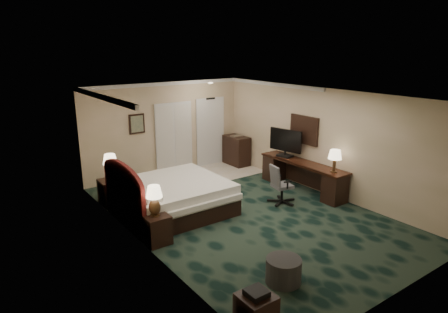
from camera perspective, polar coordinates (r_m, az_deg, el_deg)
floor at (r=9.21m, az=2.96°, el=-8.14°), size 5.00×7.50×0.00m
ceiling at (r=8.49m, az=3.22°, el=8.77°), size 5.00×7.50×0.00m
wall_back at (r=11.83m, az=-8.36°, el=3.97°), size 5.00×0.00×2.70m
wall_front at (r=6.44m, az=24.57°, el=-7.39°), size 5.00×0.00×2.70m
wall_left at (r=7.52m, az=-12.00°, el=-3.05°), size 0.00×7.50×2.70m
wall_right at (r=10.46m, az=13.85°, el=2.13°), size 0.00×7.50×2.70m
crown_molding at (r=8.50m, az=3.21°, el=8.43°), size 5.00×7.50×0.10m
tile_patch at (r=11.90m, az=-2.36°, el=-2.51°), size 3.20×1.70×0.01m
headboard at (r=8.63m, az=-14.11°, el=-5.29°), size 0.12×2.00×1.40m
entry_door at (r=12.64m, az=-2.00°, el=3.48°), size 1.02×0.06×2.18m
closet_doors at (r=11.97m, az=-7.15°, el=2.68°), size 1.20×0.06×2.10m
wall_art at (r=11.37m, az=-12.35°, el=4.58°), size 0.45×0.06×0.55m
wall_mirror at (r=10.78m, az=11.37°, el=3.76°), size 0.05×0.95×0.75m
bed at (r=9.23m, az=-7.22°, el=-5.76°), size 2.28×2.12×0.72m
nightstand_near at (r=7.95m, az=-9.68°, el=-10.14°), size 0.46×0.53×0.57m
nightstand_far at (r=10.07m, az=-15.92°, el=-4.85°), size 0.47×0.54×0.59m
lamp_near at (r=7.70m, az=-9.91°, el=-6.26°), size 0.39×0.39×0.60m
lamp_far at (r=9.84m, az=-15.89°, el=-1.51°), size 0.44×0.44×0.65m
bed_bench at (r=9.79m, az=-1.30°, el=-5.29°), size 0.68×1.34×0.43m
ottoman at (r=6.76m, az=8.49°, el=-15.80°), size 0.72×0.72×0.41m
side_table at (r=5.80m, az=4.60°, el=-21.17°), size 0.45×0.45×0.49m
desk at (r=10.71m, az=11.12°, el=-2.78°), size 0.57×2.65×0.76m
tv at (r=10.94m, az=8.77°, el=1.91°), size 0.28×0.98×0.77m
desk_lamp at (r=9.88m, az=15.51°, el=-0.61°), size 0.36×0.36×0.56m
desk_chair at (r=9.72m, az=8.33°, el=-3.91°), size 0.66×0.63×0.97m
minibar at (r=12.73m, az=1.79°, el=0.86°), size 0.49×0.88×0.93m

